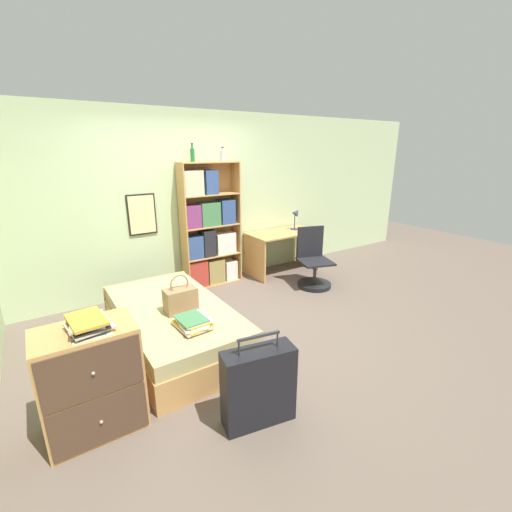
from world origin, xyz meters
The scene contains 14 objects.
ground_plane centered at (0.00, 0.00, 0.00)m, with size 14.00×14.00×0.00m, color #66564C.
wall_back centered at (0.00, 1.56, 1.30)m, with size 10.00×0.09×2.60m.
bed centered at (-0.74, 0.02, 0.22)m, with size 1.05×1.97×0.45m.
handbag centered at (-0.70, -0.16, 0.58)m, with size 0.32×0.19×0.40m.
book_stack_on_bed centered at (-0.74, -0.55, 0.50)m, with size 0.31×0.39×0.10m.
suitcase centered at (-0.60, -1.45, 0.32)m, with size 0.59×0.31×0.76m.
dresser centered at (-1.66, -0.82, 0.42)m, with size 0.68×0.46×0.84m.
magazine_pile_on_dresser centered at (-1.63, -0.85, 0.89)m, with size 0.31×0.35×0.09m.
bookcase centered at (0.37, 1.36, 0.84)m, with size 0.90×0.29×1.88m.
bottle_green centered at (0.19, 1.40, 1.98)m, with size 0.06×0.06×0.25m.
bottle_brown centered at (0.64, 1.35, 1.96)m, with size 0.08×0.08×0.20m.
desk centered at (1.67, 1.19, 0.50)m, with size 1.19×0.65×0.71m.
desk_lamp centered at (1.98, 1.23, 0.95)m, with size 0.18×0.13×0.38m.
desk_chair centered at (1.68, 0.42, 0.28)m, with size 0.59×0.59×0.91m.
Camera 1 is at (-1.83, -3.27, 2.05)m, focal length 24.00 mm.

